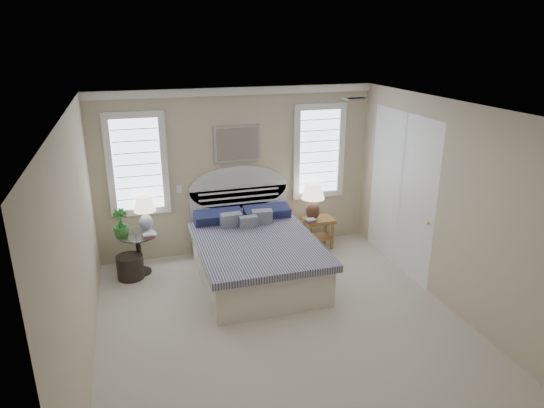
{
  "coord_description": "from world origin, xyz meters",
  "views": [
    {
      "loc": [
        -1.65,
        -4.92,
        3.46
      ],
      "look_at": [
        0.14,
        1.0,
        1.29
      ],
      "focal_mm": 32.0,
      "sensor_mm": 36.0,
      "label": 1
    }
  ],
  "objects_px": {
    "side_table_left": "(139,250)",
    "nightstand_right": "(318,226)",
    "floor_pot": "(130,267)",
    "lamp_left": "(145,210)",
    "lamp_right": "(313,197)",
    "bed": "(254,252)"
  },
  "relations": [
    {
      "from": "side_table_left",
      "to": "nightstand_right",
      "type": "bearing_deg",
      "value": 1.94
    },
    {
      "from": "nightstand_right",
      "to": "floor_pot",
      "type": "relative_size",
      "value": 1.35
    },
    {
      "from": "side_table_left",
      "to": "lamp_left",
      "type": "distance_m",
      "value": 0.61
    },
    {
      "from": "nightstand_right",
      "to": "side_table_left",
      "type": "bearing_deg",
      "value": -178.06
    },
    {
      "from": "lamp_left",
      "to": "lamp_right",
      "type": "relative_size",
      "value": 0.86
    },
    {
      "from": "floor_pot",
      "to": "lamp_right",
      "type": "height_order",
      "value": "lamp_right"
    },
    {
      "from": "floor_pot",
      "to": "lamp_right",
      "type": "bearing_deg",
      "value": 4.38
    },
    {
      "from": "floor_pot",
      "to": "bed",
      "type": "bearing_deg",
      "value": -14.45
    },
    {
      "from": "floor_pot",
      "to": "lamp_left",
      "type": "bearing_deg",
      "value": 44.07
    },
    {
      "from": "lamp_right",
      "to": "bed",
      "type": "bearing_deg",
      "value": -149.83
    },
    {
      "from": "lamp_left",
      "to": "lamp_right",
      "type": "xyz_separation_m",
      "value": [
        2.7,
        -0.05,
        -0.05
      ]
    },
    {
      "from": "side_table_left",
      "to": "lamp_right",
      "type": "xyz_separation_m",
      "value": [
        2.84,
        0.1,
        0.53
      ]
    },
    {
      "from": "floor_pot",
      "to": "nightstand_right",
      "type": "bearing_deg",
      "value": 4.23
    },
    {
      "from": "floor_pot",
      "to": "lamp_right",
      "type": "distance_m",
      "value": 3.08
    },
    {
      "from": "nightstand_right",
      "to": "floor_pot",
      "type": "xyz_separation_m",
      "value": [
        -3.1,
        -0.23,
        -0.21
      ]
    },
    {
      "from": "nightstand_right",
      "to": "lamp_right",
      "type": "xyz_separation_m",
      "value": [
        -0.11,
        -0.0,
        0.53
      ]
    },
    {
      "from": "nightstand_right",
      "to": "lamp_left",
      "type": "bearing_deg",
      "value": 178.93
    },
    {
      "from": "nightstand_right",
      "to": "floor_pot",
      "type": "bearing_deg",
      "value": -175.77
    },
    {
      "from": "lamp_right",
      "to": "side_table_left",
      "type": "bearing_deg",
      "value": -177.99
    },
    {
      "from": "side_table_left",
      "to": "nightstand_right",
      "type": "distance_m",
      "value": 2.95
    },
    {
      "from": "side_table_left",
      "to": "lamp_right",
      "type": "height_order",
      "value": "lamp_right"
    },
    {
      "from": "bed",
      "to": "lamp_right",
      "type": "bearing_deg",
      "value": 30.17
    }
  ]
}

